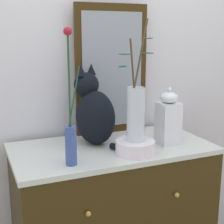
% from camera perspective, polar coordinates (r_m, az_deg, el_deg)
% --- Properties ---
extents(wall_back, '(4.40, 0.08, 2.60)m').
position_cam_1_polar(wall_back, '(1.99, -3.84, 8.73)').
color(wall_back, silver).
rests_on(wall_back, ground_plane).
extents(sideboard, '(1.02, 0.55, 0.88)m').
position_cam_1_polar(sideboard, '(1.95, 0.00, -18.04)').
color(sideboard, '#35270D').
rests_on(sideboard, ground_plane).
extents(mirror_leaning, '(0.43, 0.03, 0.73)m').
position_cam_1_polar(mirror_leaning, '(1.95, -0.04, 7.06)').
color(mirror_leaning, '#37250C').
rests_on(mirror_leaning, sideboard).
extents(cat_sitting, '(0.26, 0.40, 0.41)m').
position_cam_1_polar(cat_sitting, '(1.76, -3.04, 0.02)').
color(cat_sitting, black).
rests_on(cat_sitting, sideboard).
extents(vase_slim_green, '(0.07, 0.05, 0.59)m').
position_cam_1_polar(vase_slim_green, '(1.49, -6.94, -3.52)').
color(vase_slim_green, '#385194').
rests_on(vase_slim_green, sideboard).
extents(bowl_porcelain, '(0.19, 0.19, 0.07)m').
position_cam_1_polar(bowl_porcelain, '(1.65, 3.91, -5.88)').
color(bowl_porcelain, white).
rests_on(bowl_porcelain, sideboard).
extents(vase_glass_clear, '(0.22, 0.13, 0.57)m').
position_cam_1_polar(vase_glass_clear, '(1.60, 4.00, 0.13)').
color(vase_glass_clear, silver).
rests_on(vase_glass_clear, bowl_porcelain).
extents(jar_lidded_porcelain, '(0.11, 0.11, 0.30)m').
position_cam_1_polar(jar_lidded_porcelain, '(1.80, 9.42, -1.09)').
color(jar_lidded_porcelain, white).
rests_on(jar_lidded_porcelain, sideboard).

